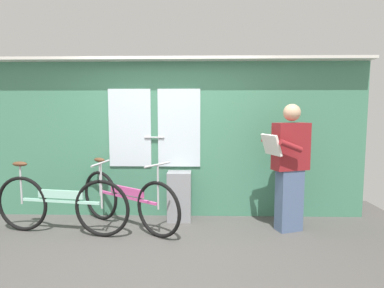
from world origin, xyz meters
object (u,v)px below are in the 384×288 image
Objects in this scene: bicycle_near_door at (127,200)px; bicycle_leaning_behind at (60,204)px; passenger_reading_newspaper at (290,165)px; trash_bin_by_wall at (179,196)px.

bicycle_leaning_behind is at bearing -129.18° from bicycle_near_door.
trash_bin_by_wall is (-1.41, 0.35, -0.50)m from passenger_reading_newspaper.
trash_bin_by_wall is at bearing 58.55° from bicycle_near_door.
bicycle_leaning_behind is 2.89m from passenger_reading_newspaper.
bicycle_near_door reaches higher than trash_bin_by_wall.
bicycle_leaning_behind is 2.59× the size of trash_bin_by_wall.
bicycle_leaning_behind is (-0.77, -0.23, 0.01)m from bicycle_near_door.
trash_bin_by_wall is at bearing 28.93° from bicycle_leaning_behind.
bicycle_near_door is 2.13m from passenger_reading_newspaper.
bicycle_leaning_behind is 1.53m from trash_bin_by_wall.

